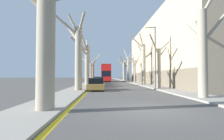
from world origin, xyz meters
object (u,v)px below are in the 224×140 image
(street_tree_right_4, at_px, (128,67))
(lamp_post, at_px, (154,54))
(parked_car_3, at_px, (99,80))
(parked_car_1, at_px, (98,83))
(street_tree_right_2, at_px, (144,62))
(double_decker_bus, at_px, (106,72))
(street_tree_right_5, at_px, (124,69))
(street_tree_left_4, at_px, (93,69))
(street_tree_left_2, at_px, (87,62))
(street_tree_left_3, at_px, (91,71))
(street_tree_left_1, at_px, (78,53))
(parked_car_2, at_px, (99,81))
(street_tree_right_1, at_px, (159,65))
(street_tree_right_0, at_px, (203,47))
(street_tree_right_3, at_px, (135,69))
(street_tree_left_0, at_px, (47,26))
(parked_car_0, at_px, (96,84))

(street_tree_right_4, bearing_deg, lamp_post, -91.54)
(parked_car_3, bearing_deg, parked_car_1, -90.00)
(street_tree_right_2, height_order, double_decker_bus, street_tree_right_2)
(street_tree_right_5, distance_m, parked_car_3, 21.41)
(street_tree_left_4, xyz_separation_m, street_tree_right_2, (9.97, -19.37, 0.56))
(street_tree_left_2, relative_size, street_tree_left_3, 1.29)
(street_tree_left_4, bearing_deg, street_tree_left_1, -89.75)
(street_tree_left_4, xyz_separation_m, street_tree_right_5, (9.90, 7.83, 0.23))
(street_tree_right_5, bearing_deg, street_tree_right_4, -89.35)
(parked_car_2, xyz_separation_m, parked_car_3, (0.00, 5.60, -0.06))
(street_tree_left_1, relative_size, street_tree_right_2, 0.92)
(street_tree_right_1, height_order, street_tree_right_2, street_tree_right_2)
(lamp_post, bearing_deg, street_tree_right_0, -85.30)
(street_tree_left_3, height_order, street_tree_right_4, street_tree_right_4)
(street_tree_right_3, height_order, lamp_post, lamp_post)
(street_tree_left_4, height_order, street_tree_right_3, street_tree_left_4)
(street_tree_left_0, relative_size, street_tree_right_3, 1.21)
(parked_car_2, bearing_deg, street_tree_left_3, 105.73)
(parked_car_2, bearing_deg, street_tree_right_5, 72.88)
(parked_car_3, bearing_deg, double_decker_bus, 81.71)
(street_tree_right_2, distance_m, lamp_post, 8.88)
(street_tree_left_1, bearing_deg, street_tree_right_0, -34.49)
(parked_car_3, bearing_deg, street_tree_left_0, -93.44)
(parked_car_1, bearing_deg, parked_car_3, 90.00)
(street_tree_left_4, bearing_deg, parked_car_0, -85.91)
(street_tree_left_2, height_order, street_tree_right_1, street_tree_left_2)
(street_tree_right_4, height_order, lamp_post, street_tree_right_4)
(street_tree_left_0, xyz_separation_m, double_decker_bus, (3.37, 40.58, -1.27))
(lamp_post, bearing_deg, street_tree_left_0, -123.87)
(street_tree_right_0, distance_m, parked_car_2, 21.72)
(street_tree_right_1, xyz_separation_m, street_tree_right_3, (0.05, 17.09, 0.24))
(street_tree_left_1, distance_m, street_tree_left_2, 9.83)
(street_tree_left_2, height_order, parked_car_3, street_tree_left_2)
(parked_car_1, bearing_deg, lamp_post, -33.12)
(street_tree_right_2, relative_size, parked_car_1, 2.27)
(street_tree_left_2, height_order, street_tree_right_2, street_tree_right_2)
(parked_car_2, bearing_deg, parked_car_1, -90.00)
(street_tree_left_0, xyz_separation_m, street_tree_right_4, (9.67, 40.68, 0.10))
(street_tree_right_3, bearing_deg, street_tree_left_2, -134.31)
(street_tree_right_2, height_order, street_tree_right_3, street_tree_right_2)
(street_tree_left_2, bearing_deg, street_tree_left_0, -89.61)
(street_tree_left_0, bearing_deg, double_decker_bus, 85.25)
(parked_car_2, relative_size, parked_car_3, 1.00)
(street_tree_right_1, xyz_separation_m, street_tree_right_2, (0.10, 8.60, 1.18))
(street_tree_left_2, height_order, double_decker_bus, street_tree_left_2)
(street_tree_right_4, relative_size, parked_car_1, 2.34)
(parked_car_0, bearing_deg, street_tree_right_5, 78.21)
(street_tree_right_4, bearing_deg, street_tree_right_1, -90.27)
(street_tree_right_3, bearing_deg, street_tree_left_3, 178.33)
(street_tree_left_1, distance_m, parked_car_3, 19.23)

